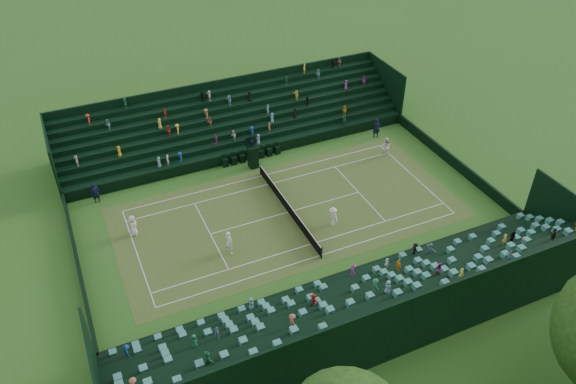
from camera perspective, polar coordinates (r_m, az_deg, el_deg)
name	(u,v)px	position (r m, az deg, el deg)	size (l,w,h in m)	color
ground	(288,212)	(44.22, 0.00, -2.08)	(160.00, 160.00, 0.00)	#376821
court_surface	(288,212)	(44.22, 0.00, -2.08)	(12.97, 26.77, 0.01)	#317025
perimeter_wall_north	(453,161)	(51.30, 16.41, 3.01)	(17.17, 0.20, 1.00)	black
perimeter_wall_south	(78,266)	(41.59, -20.53, -7.05)	(17.17, 0.20, 1.00)	black
perimeter_wall_east	(340,278)	(38.30, 5.29, -8.74)	(0.20, 31.77, 1.00)	black
perimeter_wall_west	(249,154)	(50.34, -3.99, 3.88)	(0.20, 31.77, 1.00)	black
north_grandstand	(374,311)	(35.16, 8.71, -11.89)	(6.60, 32.00, 4.90)	black
south_grandstand	(232,123)	(53.20, -5.67, 7.04)	(6.60, 32.00, 4.90)	black
tennis_net	(288,207)	(43.90, 0.00, -1.54)	(11.67, 0.10, 1.06)	black
umpire_chair	(253,154)	(48.78, -3.60, 3.91)	(1.00, 1.00, 3.15)	black
courtside_chairs	(251,156)	(50.26, -3.73, 3.71)	(0.50, 5.47, 1.08)	black
player_near_west	(133,225)	(43.20, -15.46, -3.29)	(0.84, 0.55, 1.73)	white
player_near_east	(229,242)	(40.32, -6.01, -5.08)	(0.70, 0.46, 1.92)	white
player_far_west	(386,147)	(51.24, 9.89, 4.55)	(0.87, 0.68, 1.79)	white
player_far_east	(333,216)	(42.72, 4.57, -2.47)	(1.03, 0.59, 1.59)	white
line_judge_north	(377,128)	(53.84, 8.99, 6.42)	(0.70, 0.46, 1.93)	black
line_judge_south	(96,193)	(47.32, -18.96, -0.08)	(0.66, 0.43, 1.81)	black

